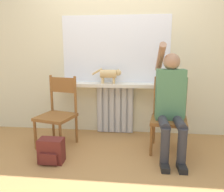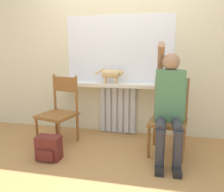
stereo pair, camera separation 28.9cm
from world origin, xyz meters
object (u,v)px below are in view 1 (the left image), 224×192
(person, at_px, (171,100))
(backpack, at_px, (51,151))
(chair_left, at_px, (58,112))
(cat, at_px, (110,74))
(chair_right, at_px, (169,115))

(person, relative_size, backpack, 4.81)
(chair_left, xyz_separation_m, backpack, (0.09, -0.49, -0.32))
(cat, bearing_deg, person, -34.76)
(chair_left, xyz_separation_m, cat, (0.65, 0.45, 0.47))
(chair_left, xyz_separation_m, person, (1.45, -0.11, 0.22))
(chair_right, bearing_deg, cat, 160.05)
(person, bearing_deg, chair_right, 86.55)
(backpack, bearing_deg, chair_left, 99.82)
(backpack, bearing_deg, chair_right, 19.87)
(chair_left, bearing_deg, chair_right, 14.95)
(person, xyz_separation_m, cat, (-0.81, 0.56, 0.25))
(chair_left, bearing_deg, cat, 49.71)
(backpack, bearing_deg, person, 15.75)
(person, relative_size, cat, 3.15)
(chair_right, height_order, cat, cat)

